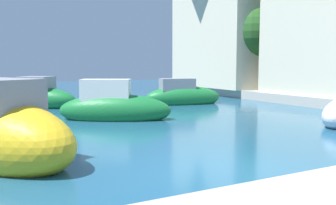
# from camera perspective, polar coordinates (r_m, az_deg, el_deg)

# --- Properties ---
(ground) EXTENTS (80.00, 80.00, 0.00)m
(ground) POSITION_cam_1_polar(r_m,az_deg,el_deg) (7.54, 9.16, -10.15)
(ground) COLOR #1E5170
(moored_boat_0) EXTENTS (4.60, 4.35, 1.79)m
(moored_boat_0) POSITION_cam_1_polar(r_m,az_deg,el_deg) (19.29, -20.34, 0.68)
(moored_boat_0) COLOR #197233
(moored_boat_0) RESTS_ON ground
(moored_boat_1) EXTENTS (4.26, 2.16, 1.62)m
(moored_boat_1) POSITION_cam_1_polar(r_m,az_deg,el_deg) (19.43, 2.24, 1.00)
(moored_boat_1) COLOR #197233
(moored_boat_1) RESTS_ON ground
(moored_boat_3) EXTENTS (4.36, 3.28, 1.80)m
(moored_boat_3) POSITION_cam_1_polar(r_m,az_deg,el_deg) (14.11, -8.33, -0.79)
(moored_boat_3) COLOR #197233
(moored_boat_3) RESTS_ON ground
(waterfront_building_annex) EXTENTS (7.23, 8.50, 8.63)m
(waterfront_building_annex) POSITION_cam_1_polar(r_m,az_deg,el_deg) (28.00, 10.99, 11.52)
(waterfront_building_annex) COLOR beige
(waterfront_building_annex) RESTS_ON quay_promenade
(quayside_tree) EXTENTS (3.33, 3.33, 5.23)m
(quayside_tree) POSITION_cam_1_polar(r_m,az_deg,el_deg) (24.48, 13.01, 10.37)
(quayside_tree) COLOR brown
(quayside_tree) RESTS_ON quay_promenade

